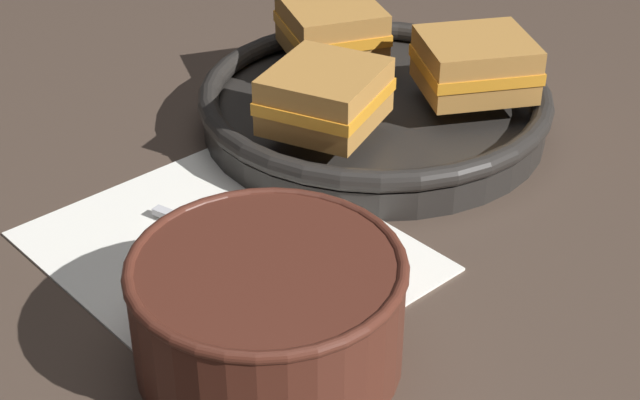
{
  "coord_description": "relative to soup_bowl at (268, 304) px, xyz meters",
  "views": [
    {
      "loc": [
        0.45,
        -0.39,
        0.41
      ],
      "look_at": [
        0.03,
        0.01,
        0.04
      ],
      "focal_mm": 55.0,
      "sensor_mm": 36.0,
      "label": 1
    }
  ],
  "objects": [
    {
      "name": "napkin",
      "position": [
        -0.11,
        0.05,
        -0.04
      ],
      "size": [
        0.26,
        0.23,
        0.0
      ],
      "color": "white",
      "rests_on": "ground_plane"
    },
    {
      "name": "sandwich_far_left",
      "position": [
        -0.24,
        0.29,
        0.02
      ],
      "size": [
        0.12,
        0.11,
        0.05
      ],
      "rotation": [
        0.0,
        0.0,
        10.55
      ],
      "color": "#B27A38",
      "rests_on": "skillet"
    },
    {
      "name": "spoon",
      "position": [
        -0.08,
        0.06,
        -0.03
      ],
      "size": [
        0.14,
        0.05,
        0.01
      ],
      "rotation": [
        0.0,
        0.0,
        0.23
      ],
      "color": "silver",
      "rests_on": "napkin"
    },
    {
      "name": "sandwich_near_right",
      "position": [
        -0.1,
        0.32,
        0.02
      ],
      "size": [
        0.12,
        0.12,
        0.05
      ],
      "rotation": [
        0.0,
        0.0,
        8.86
      ],
      "color": "#B27A38",
      "rests_on": "skillet"
    },
    {
      "name": "sandwich_near_left",
      "position": [
        -0.14,
        0.19,
        0.02
      ],
      "size": [
        0.11,
        0.11,
        0.05
      ],
      "rotation": [
        0.0,
        0.0,
        6.63
      ],
      "color": "#B27A38",
      "rests_on": "skillet"
    },
    {
      "name": "ground_plane",
      "position": [
        -0.1,
        0.09,
        -0.04
      ],
      "size": [
        4.0,
        4.0,
        0.0
      ],
      "primitive_type": "plane",
      "color": "#47382D"
    },
    {
      "name": "skillet",
      "position": [
        -0.16,
        0.26,
        -0.02
      ],
      "size": [
        0.3,
        0.3,
        0.04
      ],
      "color": "black",
      "rests_on": "ground_plane"
    },
    {
      "name": "soup_bowl",
      "position": [
        0.0,
        0.0,
        0.0
      ],
      "size": [
        0.17,
        0.17,
        0.07
      ],
      "color": "#4C2319",
      "rests_on": "ground_plane"
    }
  ]
}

